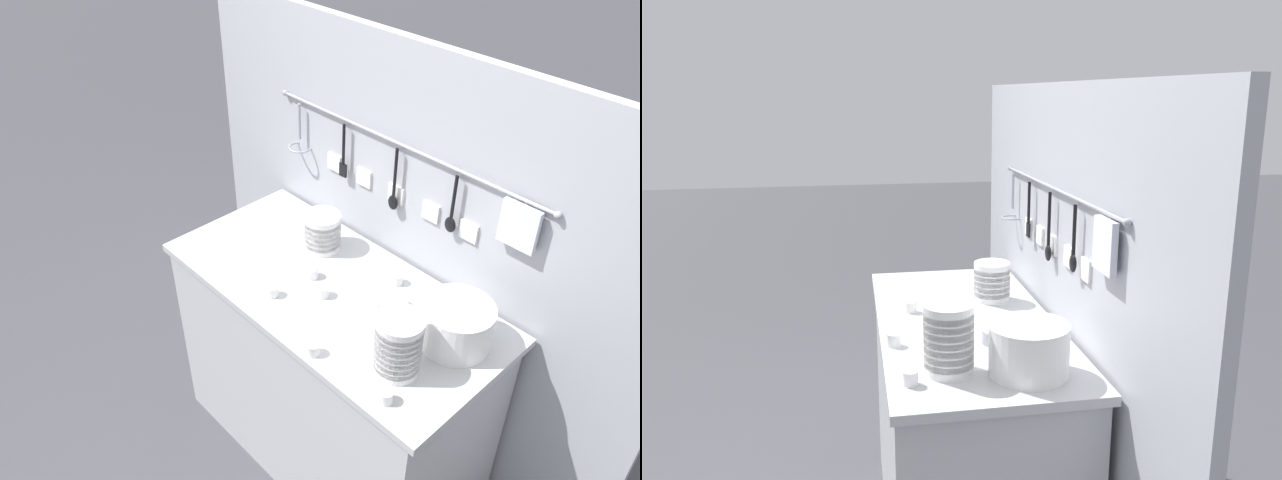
% 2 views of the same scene
% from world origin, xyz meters
% --- Properties ---
extents(counter, '(1.31, 0.63, 0.92)m').
position_xyz_m(counter, '(0.00, 0.00, 0.46)').
color(counter, '#B7BABC').
rests_on(counter, ground).
extents(back_wall, '(2.11, 0.11, 1.77)m').
position_xyz_m(back_wall, '(0.00, 0.35, 0.89)').
color(back_wall, '#A8AAB2').
rests_on(back_wall, ground).
extents(bowl_stack_short_front, '(0.15, 0.15, 0.21)m').
position_xyz_m(bowl_stack_short_front, '(0.42, -0.13, 1.03)').
color(bowl_stack_short_front, white).
rests_on(bowl_stack_short_front, counter).
extents(bowl_stack_wide_centre, '(0.14, 0.14, 0.15)m').
position_xyz_m(bowl_stack_wide_centre, '(-0.20, 0.14, 1.00)').
color(bowl_stack_wide_centre, white).
rests_on(bowl_stack_wide_centre, counter).
extents(plate_stack, '(0.24, 0.24, 0.15)m').
position_xyz_m(plate_stack, '(0.47, 0.10, 1.00)').
color(plate_stack, white).
rests_on(plate_stack, counter).
extents(steel_mixing_bowl, '(0.11, 0.11, 0.04)m').
position_xyz_m(steel_mixing_bowl, '(0.23, 0.07, 0.95)').
color(steel_mixing_bowl, '#93969E').
rests_on(steel_mixing_bowl, counter).
extents(cup_back_right, '(0.05, 0.05, 0.04)m').
position_xyz_m(cup_back_right, '(0.19, -0.27, 0.95)').
color(cup_back_right, white).
rests_on(cup_back_right, counter).
extents(cup_by_caddy, '(0.05, 0.05, 0.04)m').
position_xyz_m(cup_by_caddy, '(-0.10, -0.01, 0.95)').
color(cup_by_caddy, white).
rests_on(cup_by_caddy, counter).
extents(cup_front_right, '(0.05, 0.05, 0.04)m').
position_xyz_m(cup_front_right, '(0.14, 0.19, 0.95)').
color(cup_front_right, white).
rests_on(cup_front_right, counter).
extents(cup_beside_plates, '(0.05, 0.05, 0.04)m').
position_xyz_m(cup_beside_plates, '(-0.12, -0.19, 0.95)').
color(cup_beside_plates, white).
rests_on(cup_beside_plates, counter).
extents(cup_edge_near, '(0.05, 0.05, 0.04)m').
position_xyz_m(cup_edge_near, '(0.48, -0.24, 0.95)').
color(cup_edge_near, white).
rests_on(cup_edge_near, counter).
extents(cup_edge_far, '(0.05, 0.05, 0.04)m').
position_xyz_m(cup_edge_far, '(0.01, -0.06, 0.95)').
color(cup_edge_far, white).
rests_on(cup_edge_far, counter).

